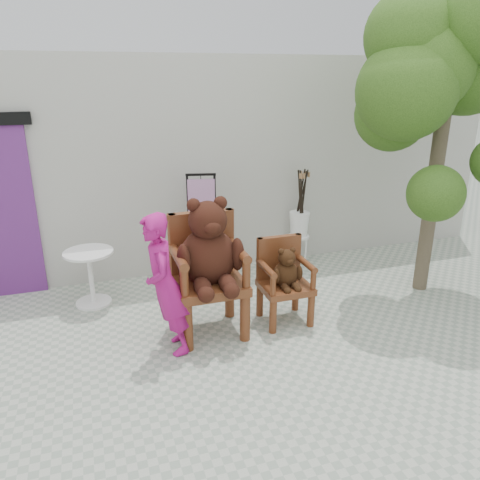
% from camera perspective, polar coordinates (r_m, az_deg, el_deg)
% --- Properties ---
extents(ground_plane, '(60.00, 60.00, 0.00)m').
position_cam_1_polar(ground_plane, '(4.91, 5.90, -14.51)').
color(ground_plane, '#A3A896').
rests_on(ground_plane, ground).
extents(back_wall, '(9.00, 1.00, 3.00)m').
position_cam_1_polar(back_wall, '(7.11, -3.95, 9.46)').
color(back_wall, '#B5B3A9').
rests_on(back_wall, ground).
extents(chair_big, '(0.76, 0.82, 1.56)m').
position_cam_1_polar(chair_big, '(5.02, -3.91, -2.13)').
color(chair_big, '#4F2510').
rests_on(chair_big, ground).
extents(chair_small, '(0.56, 0.51, 0.98)m').
position_cam_1_polar(chair_small, '(5.41, 5.42, -4.22)').
color(chair_small, '#4F2510').
rests_on(chair_small, ground).
extents(person, '(0.39, 0.56, 1.50)m').
position_cam_1_polar(person, '(4.76, -9.05, -5.47)').
color(person, '#A9146F').
rests_on(person, ground).
extents(cafe_table, '(0.60, 0.60, 0.70)m').
position_cam_1_polar(cafe_table, '(6.09, -17.78, -3.65)').
color(cafe_table, white).
rests_on(cafe_table, ground).
extents(display_stand, '(0.52, 0.44, 1.51)m').
position_cam_1_polar(display_stand, '(6.45, -4.59, -0.04)').
color(display_stand, black).
rests_on(display_stand, ground).
extents(stool_bucket, '(0.32, 0.32, 1.45)m').
position_cam_1_polar(stool_bucket, '(7.03, 7.24, 2.02)').
color(stool_bucket, white).
rests_on(stool_bucket, ground).
extents(tree, '(2.28, 1.81, 3.76)m').
position_cam_1_polar(tree, '(6.16, 23.06, 18.62)').
color(tree, '#443929').
rests_on(tree, ground).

